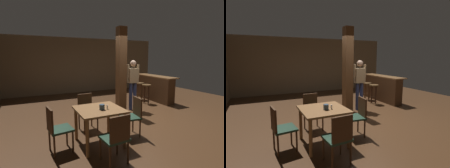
# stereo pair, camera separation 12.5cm
# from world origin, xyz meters

# --- Properties ---
(ground_plane) EXTENTS (10.80, 10.80, 0.00)m
(ground_plane) POSITION_xyz_m (0.00, 0.00, 0.00)
(ground_plane) COLOR #422816
(wall_back) EXTENTS (8.00, 0.10, 2.80)m
(wall_back) POSITION_xyz_m (0.00, 4.50, 1.40)
(wall_back) COLOR #756047
(wall_back) RESTS_ON ground_plane
(pillar) EXTENTS (0.28, 0.28, 2.80)m
(pillar) POSITION_xyz_m (-0.04, 0.66, 1.40)
(pillar) COLOR brown
(pillar) RESTS_ON ground_plane
(dining_table) EXTENTS (0.93, 0.93, 0.77)m
(dining_table) POSITION_xyz_m (-1.58, -1.16, 0.63)
(dining_table) COLOR brown
(dining_table) RESTS_ON ground_plane
(chair_north) EXTENTS (0.46, 0.46, 0.89)m
(chair_north) POSITION_xyz_m (-1.58, -0.32, 0.51)
(chair_north) COLOR #1E3828
(chair_north) RESTS_ON ground_plane
(chair_east) EXTENTS (0.46, 0.46, 0.89)m
(chair_east) POSITION_xyz_m (-0.73, -1.14, 0.51)
(chair_east) COLOR #1E3828
(chair_east) RESTS_ON ground_plane
(chair_west) EXTENTS (0.47, 0.47, 0.89)m
(chair_west) POSITION_xyz_m (-2.44, -1.14, 0.51)
(chair_west) COLOR #1E3828
(chair_west) RESTS_ON ground_plane
(chair_south) EXTENTS (0.45, 0.45, 0.89)m
(chair_south) POSITION_xyz_m (-1.61, -1.99, 0.51)
(chair_south) COLOR #1E3828
(chair_south) RESTS_ON ground_plane
(napkin_cup) EXTENTS (0.11, 0.11, 0.11)m
(napkin_cup) POSITION_xyz_m (-1.56, -1.26, 0.82)
(napkin_cup) COLOR #33475B
(napkin_cup) RESTS_ON dining_table
(salt_shaker) EXTENTS (0.03, 0.03, 0.09)m
(salt_shaker) POSITION_xyz_m (-1.44, -1.28, 0.81)
(salt_shaker) COLOR silver
(salt_shaker) RESTS_ON dining_table
(standing_person) EXTENTS (0.47, 0.23, 1.72)m
(standing_person) POSITION_xyz_m (0.41, 0.62, 1.00)
(standing_person) COLOR tan
(standing_person) RESTS_ON ground_plane
(bar_counter) EXTENTS (0.56, 2.20, 1.04)m
(bar_counter) POSITION_xyz_m (1.97, 1.45, 0.53)
(bar_counter) COLOR brown
(bar_counter) RESTS_ON ground_plane
(bar_stool_near) EXTENTS (0.35, 0.35, 0.76)m
(bar_stool_near) POSITION_xyz_m (1.35, 1.07, 0.57)
(bar_stool_near) COLOR #4C3319
(bar_stool_near) RESTS_ON ground_plane
(bar_stool_mid) EXTENTS (0.37, 0.37, 0.73)m
(bar_stool_mid) POSITION_xyz_m (1.50, 1.75, 0.55)
(bar_stool_mid) COLOR #4C3319
(bar_stool_mid) RESTS_ON ground_plane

